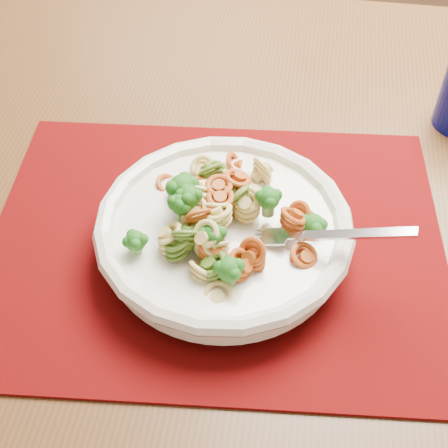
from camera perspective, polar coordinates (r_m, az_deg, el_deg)
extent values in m
cube|color=#482618|center=(1.81, 5.33, 4.29)|extent=(4.00, 4.00, 0.01)
cube|color=#532F17|center=(0.76, 6.52, 3.64)|extent=(1.48, 1.17, 0.04)
cube|color=#532F17|center=(1.40, -18.49, 5.36)|extent=(0.09, 0.09, 0.70)
cube|color=#550304|center=(0.66, -0.71, -1.67)|extent=(0.54, 0.46, 0.00)
cylinder|color=silver|center=(0.65, 0.00, -2.07)|extent=(0.11, 0.11, 0.01)
cylinder|color=silver|center=(0.63, 0.00, -0.96)|extent=(0.24, 0.24, 0.03)
torus|color=silver|center=(0.62, 0.00, -0.04)|extent=(0.26, 0.26, 0.02)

